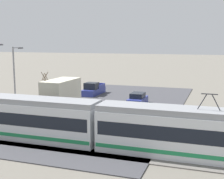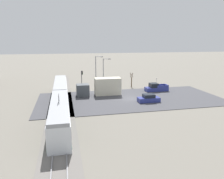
{
  "view_description": "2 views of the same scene",
  "coord_description": "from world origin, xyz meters",
  "px_view_note": "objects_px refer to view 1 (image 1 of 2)",
  "views": [
    {
      "loc": [
        -12.84,
        36.06,
        8.27
      ],
      "look_at": [
        -1.09,
        1.95,
        2.63
      ],
      "focal_mm": 50.0,
      "sensor_mm": 36.0,
      "label": 1
    },
    {
      "loc": [
        -41.8,
        13.28,
        11.94
      ],
      "look_at": [
        -0.25,
        4.06,
        2.26
      ],
      "focal_mm": 35.0,
      "sensor_mm": 36.0,
      "label": 2
    }
  ],
  "objects_px": {
    "sedan_car_0": "(138,100)",
    "street_tree": "(45,86)",
    "light_rail_tram": "(99,125)",
    "box_truck": "(56,99)",
    "pickup_truck": "(93,90)",
    "street_lamp_near_crossing": "(15,72)",
    "no_parking_sign": "(68,83)"
  },
  "relations": [
    {
      "from": "sedan_car_0",
      "to": "street_tree",
      "type": "bearing_deg",
      "value": 176.1
    },
    {
      "from": "light_rail_tram",
      "to": "box_truck",
      "type": "relative_size",
      "value": 3.32
    },
    {
      "from": "pickup_truck",
      "to": "street_tree",
      "type": "xyz_separation_m",
      "value": [
        5.89,
        4.25,
        0.91
      ]
    },
    {
      "from": "pickup_truck",
      "to": "box_truck",
      "type": "bearing_deg",
      "value": 93.89
    },
    {
      "from": "street_lamp_near_crossing",
      "to": "no_parking_sign",
      "type": "distance_m",
      "value": 14.34
    },
    {
      "from": "box_truck",
      "to": "street_lamp_near_crossing",
      "type": "relative_size",
      "value": 1.28
    },
    {
      "from": "street_tree",
      "to": "box_truck",
      "type": "bearing_deg",
      "value": 127.03
    },
    {
      "from": "box_truck",
      "to": "sedan_car_0",
      "type": "height_order",
      "value": "box_truck"
    },
    {
      "from": "light_rail_tram",
      "to": "no_parking_sign",
      "type": "bearing_deg",
      "value": -58.31
    },
    {
      "from": "box_truck",
      "to": "pickup_truck",
      "type": "xyz_separation_m",
      "value": [
        0.9,
        -13.26,
        -1.0
      ]
    },
    {
      "from": "pickup_truck",
      "to": "street_tree",
      "type": "height_order",
      "value": "street_tree"
    },
    {
      "from": "light_rail_tram",
      "to": "sedan_car_0",
      "type": "bearing_deg",
      "value": -85.97
    },
    {
      "from": "sedan_car_0",
      "to": "street_lamp_near_crossing",
      "type": "relative_size",
      "value": 0.57
    },
    {
      "from": "box_truck",
      "to": "no_parking_sign",
      "type": "xyz_separation_m",
      "value": [
        6.51,
        -15.81,
        -0.45
      ]
    },
    {
      "from": "light_rail_tram",
      "to": "pickup_truck",
      "type": "xyz_separation_m",
      "value": [
        9.6,
        -22.09,
        -0.98
      ]
    },
    {
      "from": "light_rail_tram",
      "to": "street_tree",
      "type": "distance_m",
      "value": 23.62
    },
    {
      "from": "light_rail_tram",
      "to": "no_parking_sign",
      "type": "height_order",
      "value": "light_rail_tram"
    },
    {
      "from": "street_tree",
      "to": "no_parking_sign",
      "type": "distance_m",
      "value": 6.82
    },
    {
      "from": "street_lamp_near_crossing",
      "to": "pickup_truck",
      "type": "bearing_deg",
      "value": -116.43
    },
    {
      "from": "street_tree",
      "to": "no_parking_sign",
      "type": "xyz_separation_m",
      "value": [
        -0.28,
        -6.81,
        -0.36
      ]
    },
    {
      "from": "light_rail_tram",
      "to": "street_tree",
      "type": "relative_size",
      "value": 8.52
    },
    {
      "from": "street_tree",
      "to": "pickup_truck",
      "type": "bearing_deg",
      "value": -144.17
    },
    {
      "from": "street_lamp_near_crossing",
      "to": "no_parking_sign",
      "type": "bearing_deg",
      "value": -90.35
    },
    {
      "from": "box_truck",
      "to": "street_tree",
      "type": "bearing_deg",
      "value": -52.97
    },
    {
      "from": "light_rail_tram",
      "to": "street_lamp_near_crossing",
      "type": "bearing_deg",
      "value": -34.77
    },
    {
      "from": "sedan_car_0",
      "to": "no_parking_sign",
      "type": "bearing_deg",
      "value": 150.98
    },
    {
      "from": "box_truck",
      "to": "no_parking_sign",
      "type": "bearing_deg",
      "value": -67.61
    },
    {
      "from": "street_tree",
      "to": "no_parking_sign",
      "type": "bearing_deg",
      "value": -92.37
    },
    {
      "from": "pickup_truck",
      "to": "no_parking_sign",
      "type": "bearing_deg",
      "value": -24.44
    },
    {
      "from": "sedan_car_0",
      "to": "street_lamp_near_crossing",
      "type": "height_order",
      "value": "street_lamp_near_crossing"
    },
    {
      "from": "light_rail_tram",
      "to": "no_parking_sign",
      "type": "xyz_separation_m",
      "value": [
        15.21,
        -24.64,
        -0.43
      ]
    },
    {
      "from": "sedan_car_0",
      "to": "pickup_truck",
      "type": "bearing_deg",
      "value": 148.14
    }
  ]
}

